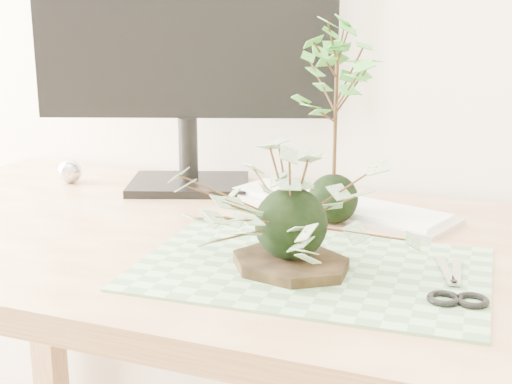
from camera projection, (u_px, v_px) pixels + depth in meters
desk at (310, 299)px, 1.10m from camera, size 1.60×0.70×0.74m
cutting_mat at (311, 269)px, 0.97m from camera, size 0.49×0.34×0.00m
stone_dish at (290, 264)px, 0.96m from camera, size 0.20×0.20×0.01m
ivy_kokedama at (291, 190)px, 0.94m from camera, size 0.28×0.28×0.20m
maple_kokedama at (337, 77)px, 1.12m from camera, size 0.22×0.22×0.34m
keyboard at (336, 205)px, 1.25m from camera, size 0.44×0.25×0.02m
monitor at (188, 38)px, 1.33m from camera, size 0.54×0.24×0.50m
foil_ball at (70, 171)px, 1.43m from camera, size 0.05×0.05×0.05m
scissors at (452, 292)px, 0.88m from camera, size 0.08×0.17×0.01m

